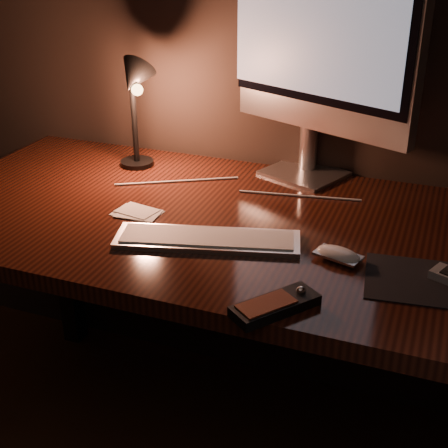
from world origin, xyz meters
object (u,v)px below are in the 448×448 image
(mouse, at_px, (338,256))
(media_remote, at_px, (275,305))
(monitor, at_px, (312,34))
(desk, at_px, (250,255))
(keyboard, at_px, (207,239))
(desk_lamp, at_px, (134,94))

(mouse, relative_size, media_remote, 0.57)
(mouse, xyz_separation_m, media_remote, (-0.07, -0.22, 0.00))
(monitor, relative_size, media_remote, 3.78)
(desk, distance_m, media_remote, 0.46)
(desk, distance_m, keyboard, 0.24)
(mouse, bearing_deg, desk, 160.90)
(keyboard, xyz_separation_m, media_remote, (0.21, -0.20, 0.00))
(desk, relative_size, keyboard, 4.00)
(desk, height_order, mouse, mouse)
(keyboard, bearing_deg, monitor, 63.07)
(monitor, xyz_separation_m, media_remote, (0.12, -0.66, -0.36))
(monitor, distance_m, mouse, 0.60)
(desk, height_order, keyboard, keyboard)
(keyboard, xyz_separation_m, desk_lamp, (-0.34, 0.34, 0.21))
(desk, xyz_separation_m, media_remote, (0.18, -0.40, 0.14))
(desk_lamp, bearing_deg, desk, -38.30)
(desk_lamp, bearing_deg, mouse, -44.94)
(monitor, height_order, desk_lamp, monitor)
(monitor, distance_m, keyboard, 0.59)
(media_remote, distance_m, desk_lamp, 0.80)
(desk_lamp, bearing_deg, keyboard, -62.64)
(mouse, relative_size, desk_lamp, 0.30)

